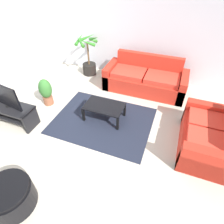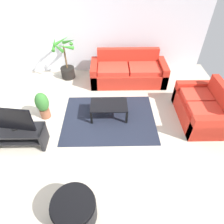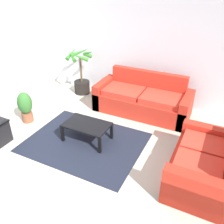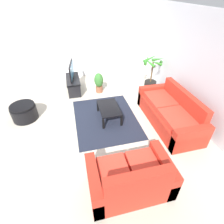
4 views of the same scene
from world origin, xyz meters
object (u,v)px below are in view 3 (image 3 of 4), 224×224
(couch_main, at_px, (143,100))
(potted_palm, at_px, (81,77))
(potted_plant_small, at_px, (25,106))
(coffee_table, at_px, (87,126))
(couch_loveseat, at_px, (204,166))

(couch_main, relative_size, potted_palm, 1.80)
(potted_palm, distance_m, potted_plant_small, 1.82)
(couch_main, distance_m, coffee_table, 1.64)
(couch_main, relative_size, coffee_table, 2.49)
(couch_loveseat, xyz_separation_m, potted_palm, (-3.43, 1.92, 0.16))
(couch_main, relative_size, potted_plant_small, 3.10)
(couch_loveseat, bearing_deg, potted_palm, 150.75)
(couch_loveseat, bearing_deg, couch_main, 133.89)
(couch_main, xyz_separation_m, potted_plant_small, (-2.13, -1.53, 0.08))
(couch_main, height_order, potted_plant_small, couch_main)
(couch_loveseat, height_order, potted_palm, potted_palm)
(potted_palm, relative_size, potted_plant_small, 1.72)
(potted_palm, bearing_deg, couch_main, -8.32)
(couch_main, relative_size, couch_loveseat, 1.49)
(potted_palm, height_order, potted_plant_small, potted_palm)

